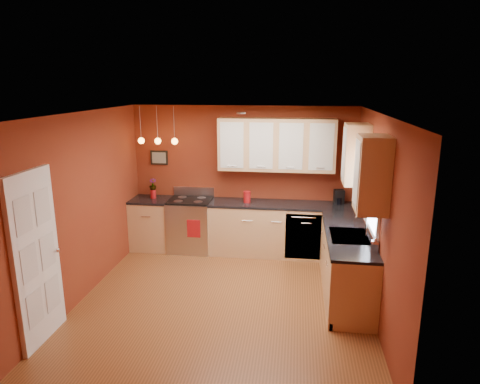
# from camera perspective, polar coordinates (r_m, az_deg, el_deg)

# --- Properties ---
(floor) EXTENTS (4.20, 4.20, 0.00)m
(floor) POSITION_cam_1_polar(r_m,az_deg,el_deg) (6.24, -2.11, -14.18)
(floor) COLOR brown
(floor) RESTS_ON ground
(ceiling) EXTENTS (4.00, 4.20, 0.02)m
(ceiling) POSITION_cam_1_polar(r_m,az_deg,el_deg) (5.50, -2.36, 10.39)
(ceiling) COLOR white
(ceiling) RESTS_ON wall_back
(wall_back) EXTENTS (4.00, 0.02, 2.60)m
(wall_back) POSITION_cam_1_polar(r_m,az_deg,el_deg) (7.74, 0.41, 1.82)
(wall_back) COLOR maroon
(wall_back) RESTS_ON floor
(wall_front) EXTENTS (4.00, 0.02, 2.60)m
(wall_front) POSITION_cam_1_polar(r_m,az_deg,el_deg) (3.82, -7.70, -11.83)
(wall_front) COLOR maroon
(wall_front) RESTS_ON floor
(wall_left) EXTENTS (0.02, 4.20, 2.60)m
(wall_left) POSITION_cam_1_polar(r_m,az_deg,el_deg) (6.38, -20.24, -1.83)
(wall_left) COLOR maroon
(wall_left) RESTS_ON floor
(wall_right) EXTENTS (0.02, 4.20, 2.60)m
(wall_right) POSITION_cam_1_polar(r_m,az_deg,el_deg) (5.75, 17.85, -3.33)
(wall_right) COLOR maroon
(wall_right) RESTS_ON floor
(base_cabinets_back_left) EXTENTS (0.70, 0.60, 0.90)m
(base_cabinets_back_left) POSITION_cam_1_polar(r_m,az_deg,el_deg) (8.06, -11.62, -4.25)
(base_cabinets_back_left) COLOR tan
(base_cabinets_back_left) RESTS_ON floor
(base_cabinets_back_right) EXTENTS (2.54, 0.60, 0.90)m
(base_cabinets_back_right) POSITION_cam_1_polar(r_m,az_deg,el_deg) (7.63, 5.58, -5.08)
(base_cabinets_back_right) COLOR tan
(base_cabinets_back_right) RESTS_ON floor
(base_cabinets_right) EXTENTS (0.60, 2.10, 0.90)m
(base_cabinets_right) POSITION_cam_1_polar(r_m,az_deg,el_deg) (6.42, 13.91, -9.31)
(base_cabinets_right) COLOR tan
(base_cabinets_right) RESTS_ON floor
(counter_back_left) EXTENTS (0.70, 0.62, 0.04)m
(counter_back_left) POSITION_cam_1_polar(r_m,az_deg,el_deg) (7.93, -11.79, -1.03)
(counter_back_left) COLOR black
(counter_back_left) RESTS_ON base_cabinets_back_left
(counter_back_right) EXTENTS (2.54, 0.62, 0.04)m
(counter_back_right) POSITION_cam_1_polar(r_m,az_deg,el_deg) (7.49, 5.67, -1.68)
(counter_back_right) COLOR black
(counter_back_right) RESTS_ON base_cabinets_back_right
(counter_right) EXTENTS (0.62, 2.10, 0.04)m
(counter_right) POSITION_cam_1_polar(r_m,az_deg,el_deg) (6.25, 14.17, -5.35)
(counter_right) COLOR black
(counter_right) RESTS_ON base_cabinets_right
(gas_range) EXTENTS (0.76, 0.64, 1.11)m
(gas_range) POSITION_cam_1_polar(r_m,az_deg,el_deg) (7.85, -6.57, -4.32)
(gas_range) COLOR #B9B9BD
(gas_range) RESTS_ON floor
(dishwasher_front) EXTENTS (0.60, 0.02, 0.80)m
(dishwasher_front) POSITION_cam_1_polar(r_m,az_deg,el_deg) (7.36, 8.39, -5.92)
(dishwasher_front) COLOR #B9B9BD
(dishwasher_front) RESTS_ON base_cabinets_back_right
(sink) EXTENTS (0.50, 0.70, 0.33)m
(sink) POSITION_cam_1_polar(r_m,az_deg,el_deg) (6.11, 14.34, -5.86)
(sink) COLOR gray
(sink) RESTS_ON counter_right
(window) EXTENTS (0.06, 1.02, 1.22)m
(window) POSITION_cam_1_polar(r_m,az_deg,el_deg) (5.93, 17.41, 1.12)
(window) COLOR white
(window) RESTS_ON wall_right
(door_left_wall) EXTENTS (0.12, 0.82, 2.05)m
(door_left_wall) POSITION_cam_1_polar(r_m,az_deg,el_deg) (5.47, -25.50, -8.02)
(door_left_wall) COLOR white
(door_left_wall) RESTS_ON floor
(upper_cabinets_back) EXTENTS (2.00, 0.35, 0.90)m
(upper_cabinets_back) POSITION_cam_1_polar(r_m,az_deg,el_deg) (7.40, 4.89, 6.30)
(upper_cabinets_back) COLOR tan
(upper_cabinets_back) RESTS_ON wall_back
(upper_cabinets_right) EXTENTS (0.35, 1.95, 0.90)m
(upper_cabinets_right) POSITION_cam_1_polar(r_m,az_deg,el_deg) (5.88, 16.12, 3.71)
(upper_cabinets_right) COLOR tan
(upper_cabinets_right) RESTS_ON wall_right
(wall_picture) EXTENTS (0.32, 0.03, 0.26)m
(wall_picture) POSITION_cam_1_polar(r_m,az_deg,el_deg) (8.00, -10.72, 4.52)
(wall_picture) COLOR black
(wall_picture) RESTS_ON wall_back
(pendant_lights) EXTENTS (0.71, 0.11, 0.66)m
(pendant_lights) POSITION_cam_1_polar(r_m,az_deg,el_deg) (7.60, -10.90, 6.75)
(pendant_lights) COLOR gray
(pendant_lights) RESTS_ON ceiling
(red_canister) EXTENTS (0.13, 0.13, 0.20)m
(red_canister) POSITION_cam_1_polar(r_m,az_deg,el_deg) (7.49, 0.95, -0.65)
(red_canister) COLOR maroon
(red_canister) RESTS_ON counter_back_right
(red_vase) EXTENTS (0.10, 0.10, 0.16)m
(red_vase) POSITION_cam_1_polar(r_m,az_deg,el_deg) (7.94, -11.49, -0.25)
(red_vase) COLOR maroon
(red_vase) RESTS_ON counter_back_left
(flowers) EXTENTS (0.17, 0.17, 0.22)m
(flowers) POSITION_cam_1_polar(r_m,az_deg,el_deg) (7.90, -11.56, 0.95)
(flowers) COLOR maroon
(flowers) RESTS_ON red_vase
(coffee_maker) EXTENTS (0.19, 0.19, 0.24)m
(coffee_maker) POSITION_cam_1_polar(r_m,az_deg,el_deg) (7.62, 13.05, -0.68)
(coffee_maker) COLOR black
(coffee_maker) RESTS_ON counter_back_right
(soap_pump) EXTENTS (0.12, 0.12, 0.22)m
(soap_pump) POSITION_cam_1_polar(r_m,az_deg,el_deg) (5.59, 17.58, -6.56)
(soap_pump) COLOR white
(soap_pump) RESTS_ON counter_right
(dish_towel) EXTENTS (0.23, 0.02, 0.32)m
(dish_towel) POSITION_cam_1_polar(r_m,az_deg,el_deg) (7.50, -6.21, -4.89)
(dish_towel) COLOR maroon
(dish_towel) RESTS_ON gas_range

